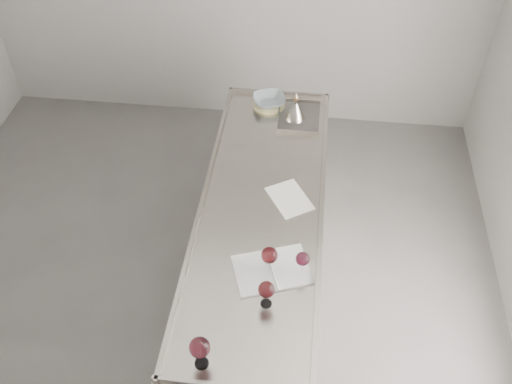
# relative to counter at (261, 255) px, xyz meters

# --- Properties ---
(room_shell) EXTENTS (4.54, 5.04, 2.84)m
(room_shell) POSITION_rel_counter_xyz_m (-0.50, -0.30, 0.93)
(room_shell) COLOR #54514F
(room_shell) RESTS_ON ground
(counter) EXTENTS (0.77, 2.42, 0.97)m
(counter) POSITION_rel_counter_xyz_m (0.00, 0.00, 0.00)
(counter) COLOR gray
(counter) RESTS_ON ground
(wine_glass_left) EXTENTS (0.10, 0.10, 0.20)m
(wine_glass_left) POSITION_rel_counter_xyz_m (-0.17, -1.08, 0.61)
(wine_glass_left) COLOR white
(wine_glass_left) RESTS_ON counter
(wine_glass_middle) EXTENTS (0.09, 0.09, 0.18)m
(wine_glass_middle) POSITION_rel_counter_xyz_m (0.10, -0.48, 0.59)
(wine_glass_middle) COLOR white
(wine_glass_middle) RESTS_ON counter
(wine_glass_right) EXTENTS (0.09, 0.09, 0.17)m
(wine_glass_right) POSITION_rel_counter_xyz_m (0.10, -0.70, 0.59)
(wine_glass_right) COLOR white
(wine_glass_right) RESTS_ON counter
(wine_glass_small) EXTENTS (0.08, 0.08, 0.16)m
(wine_glass_small) POSITION_rel_counter_xyz_m (0.27, -0.47, 0.58)
(wine_glass_small) COLOR white
(wine_glass_small) RESTS_ON counter
(notebook) EXTENTS (0.48, 0.41, 0.02)m
(notebook) POSITION_rel_counter_xyz_m (0.11, -0.48, 0.47)
(notebook) COLOR silver
(notebook) RESTS_ON counter
(loose_paper_top) EXTENTS (0.33, 0.36, 0.00)m
(loose_paper_top) POSITION_rel_counter_xyz_m (0.17, 0.09, 0.47)
(loose_paper_top) COLOR silver
(loose_paper_top) RESTS_ON counter
(trivet) EXTENTS (0.30, 0.30, 0.02)m
(trivet) POSITION_rel_counter_xyz_m (-0.06, 1.04, 0.48)
(trivet) COLOR beige
(trivet) RESTS_ON counter
(ceramic_bowl) EXTENTS (0.29, 0.29, 0.06)m
(ceramic_bowl) POSITION_rel_counter_xyz_m (-0.06, 1.04, 0.52)
(ceramic_bowl) COLOR gray
(ceramic_bowl) RESTS_ON trivet
(wine_funnel) EXTENTS (0.15, 0.15, 0.22)m
(wine_funnel) POSITION_rel_counter_xyz_m (0.14, 0.92, 0.54)
(wine_funnel) COLOR #ABA299
(wine_funnel) RESTS_ON counter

